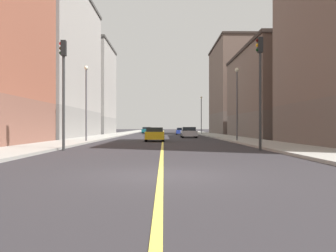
% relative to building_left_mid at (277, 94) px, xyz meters
% --- Properties ---
extents(ground_plane, '(400.00, 400.00, 0.00)m').
position_rel_building_left_mid_xyz_m(ground_plane, '(-14.60, -35.46, -5.61)').
color(ground_plane, '#2D2A2D').
rests_on(ground_plane, ground).
extents(sidewalk_left, '(3.77, 168.00, 0.15)m').
position_rel_building_left_mid_xyz_m(sidewalk_left, '(-6.52, 13.54, -5.54)').
color(sidewalk_left, '#9E9B93').
rests_on(sidewalk_left, ground).
extents(sidewalk_right, '(3.77, 168.00, 0.15)m').
position_rel_building_left_mid_xyz_m(sidewalk_right, '(-22.68, 13.54, -5.54)').
color(sidewalk_right, '#9E9B93').
rests_on(sidewalk_right, ground).
extents(lane_center_stripe, '(0.16, 154.00, 0.01)m').
position_rel_building_left_mid_xyz_m(lane_center_stripe, '(-14.60, 13.54, -5.61)').
color(lane_center_stripe, '#E5D14C').
rests_on(lane_center_stripe, ground).
extents(building_left_mid, '(9.57, 20.33, 11.21)m').
position_rel_building_left_mid_xyz_m(building_left_mid, '(0.00, 0.00, 0.00)').
color(building_left_mid, brown).
rests_on(building_left_mid, ground).
extents(building_left_far, '(9.57, 18.92, 17.29)m').
position_rel_building_left_mid_xyz_m(building_left_far, '(0.00, 23.17, 3.04)').
color(building_left_far, brown).
rests_on(building_left_far, ground).
extents(building_right_midblock, '(9.57, 23.22, 18.89)m').
position_rel_building_left_mid_xyz_m(building_right_midblock, '(-29.20, 0.40, 3.84)').
color(building_right_midblock, gray).
rests_on(building_right_midblock, ground).
extents(building_right_distant, '(9.57, 15.86, 16.94)m').
position_rel_building_left_mid_xyz_m(building_right_distant, '(-29.20, 22.62, 2.87)').
color(building_right_distant, gray).
rests_on(building_right_distant, ground).
extents(traffic_light_left_near, '(0.40, 0.32, 6.68)m').
position_rel_building_left_mid_xyz_m(traffic_light_left_near, '(-8.83, -24.65, -1.34)').
color(traffic_light_left_near, '#2D2D2D').
rests_on(traffic_light_left_near, ground).
extents(traffic_light_right_near, '(0.40, 0.32, 6.47)m').
position_rel_building_left_mid_xyz_m(traffic_light_right_near, '(-20.41, -24.65, -1.46)').
color(traffic_light_right_near, '#2D2D2D').
rests_on(traffic_light_right_near, ground).
extents(street_lamp_left_near, '(0.36, 0.36, 6.64)m').
position_rel_building_left_mid_xyz_m(street_lamp_left_near, '(-7.81, -13.00, -1.40)').
color(street_lamp_left_near, '#4C4C51').
rests_on(street_lamp_left_near, ground).
extents(street_lamp_right_near, '(0.36, 0.36, 6.66)m').
position_rel_building_left_mid_xyz_m(street_lamp_right_near, '(-21.39, -13.84, -1.39)').
color(street_lamp_right_near, '#4C4C51').
rests_on(street_lamp_right_near, ground).
extents(street_lamp_left_far, '(0.36, 0.36, 6.66)m').
position_rel_building_left_mid_xyz_m(street_lamp_left_far, '(-7.81, 18.23, -1.39)').
color(street_lamp_left_far, '#4C4C51').
rests_on(street_lamp_left_far, ground).
extents(car_yellow, '(1.89, 4.11, 1.33)m').
position_rel_building_left_mid_xyz_m(car_yellow, '(-15.39, -10.96, -4.96)').
color(car_yellow, gold).
rests_on(car_yellow, ground).
extents(car_silver, '(1.97, 4.54, 1.37)m').
position_rel_building_left_mid_xyz_m(car_silver, '(-11.29, 0.58, -4.95)').
color(car_silver, silver).
rests_on(car_silver, ground).
extents(car_teal, '(2.11, 4.23, 1.35)m').
position_rel_building_left_mid_xyz_m(car_teal, '(-18.16, 31.98, -4.94)').
color(car_teal, '#196670').
rests_on(car_teal, ground).
extents(car_blue, '(1.99, 4.62, 1.23)m').
position_rel_building_left_mid_xyz_m(car_blue, '(-11.36, 18.58, -5.01)').
color(car_blue, '#23389E').
rests_on(car_blue, ground).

